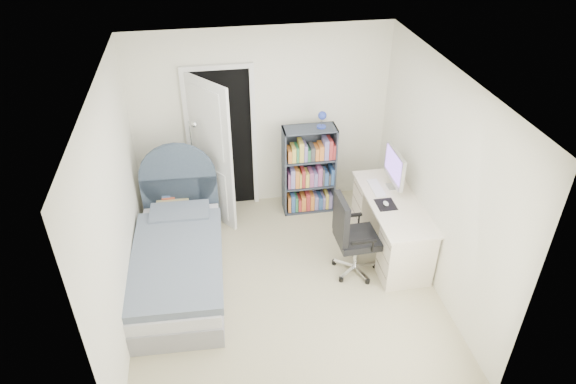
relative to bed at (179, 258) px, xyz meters
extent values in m
cube|color=tan|center=(1.19, -0.31, -0.32)|extent=(3.40, 3.60, 0.05)
cube|color=white|center=(1.19, -0.31, 2.23)|extent=(3.40, 3.60, 0.05)
cube|color=white|center=(1.19, 1.52, 0.96)|extent=(3.40, 0.05, 2.50)
cube|color=white|center=(1.19, -2.13, 0.96)|extent=(3.40, 0.05, 2.50)
cube|color=white|center=(-0.54, -0.31, 0.96)|extent=(0.05, 3.60, 2.50)
cube|color=white|center=(2.91, -0.31, 0.96)|extent=(0.05, 3.60, 2.50)
cube|color=black|center=(0.64, 1.49, 0.71)|extent=(0.80, 0.01, 2.00)
cube|color=white|center=(0.21, 1.46, 0.71)|extent=(0.06, 0.06, 2.00)
cube|color=white|center=(1.07, 1.46, 0.71)|extent=(0.06, 0.06, 2.00)
cube|color=white|center=(0.64, 1.46, 1.74)|extent=(0.92, 0.06, 0.06)
cube|color=white|center=(0.48, 1.14, 0.71)|extent=(0.51, 0.66, 2.00)
cube|color=gray|center=(0.00, -0.10, -0.16)|extent=(1.04, 2.07, 0.26)
cube|color=silver|center=(0.00, -0.10, 0.04)|extent=(1.02, 2.02, 0.16)
cube|color=slate|center=(-0.01, -0.21, 0.16)|extent=(1.07, 1.76, 0.10)
cube|color=slate|center=(0.03, 0.63, 0.18)|extent=(0.74, 0.43, 0.12)
cube|color=#3A485A|center=(0.04, 0.95, 0.11)|extent=(0.97, 0.10, 0.81)
cylinder|color=#3A485A|center=(0.04, 0.95, 0.52)|extent=(0.97, 0.10, 0.96)
cylinder|color=tan|center=(-0.24, 0.86, -0.04)|extent=(0.04, 0.04, 0.51)
cylinder|color=tan|center=(-0.24, 1.21, -0.04)|extent=(0.04, 0.04, 0.51)
cylinder|color=tan|center=(0.11, 0.86, -0.04)|extent=(0.04, 0.04, 0.51)
cylinder|color=tan|center=(0.11, 1.21, -0.04)|extent=(0.04, 0.04, 0.51)
cube|color=tan|center=(-0.06, 1.03, 0.20)|extent=(0.41, 0.41, 0.03)
cube|color=tan|center=(-0.06, 1.03, -0.11)|extent=(0.37, 0.37, 0.02)
cube|color=#B24C33|center=(-0.12, 1.03, 0.23)|extent=(0.16, 0.22, 0.03)
cube|color=#3F598C|center=(-0.12, 1.03, 0.26)|extent=(0.15, 0.21, 0.03)
cube|color=#D8CC7F|center=(-0.12, 1.03, 0.29)|extent=(0.14, 0.20, 0.03)
cylinder|color=silver|center=(0.25, 1.20, -0.28)|extent=(0.21, 0.21, 0.02)
cylinder|color=silver|center=(0.25, 1.20, 0.44)|extent=(0.02, 0.02, 1.45)
sphere|color=silver|center=(0.31, 1.16, 1.13)|extent=(0.08, 0.08, 0.08)
cube|color=#343B47|center=(1.43, 1.15, 0.34)|extent=(0.02, 0.30, 1.26)
cube|color=#343B47|center=(2.11, 1.15, 0.34)|extent=(0.02, 0.30, 1.26)
cube|color=#343B47|center=(1.77, 1.15, 0.95)|extent=(0.70, 0.30, 0.02)
cube|color=#343B47|center=(1.77, 1.15, -0.28)|extent=(0.70, 0.30, 0.02)
cube|color=#343B47|center=(1.77, 1.30, 0.34)|extent=(0.70, 0.01, 1.26)
cube|color=#343B47|center=(1.77, 1.15, 0.11)|extent=(0.66, 0.28, 0.02)
cube|color=#343B47|center=(1.77, 1.15, 0.51)|extent=(0.66, 0.28, 0.02)
cylinder|color=#263BA8|center=(1.92, 1.15, 0.97)|extent=(0.12, 0.12, 0.02)
cylinder|color=silver|center=(1.92, 1.15, 1.05)|extent=(0.02, 0.02, 0.16)
sphere|color=#263BA8|center=(1.92, 1.12, 1.14)|extent=(0.11, 0.11, 0.11)
cube|color=orange|center=(1.48, 1.13, -0.14)|extent=(0.04, 0.21, 0.24)
cube|color=#335999|center=(1.54, 1.13, -0.13)|extent=(0.05, 0.21, 0.26)
cube|color=#337F4C|center=(1.59, 1.13, -0.15)|extent=(0.03, 0.21, 0.22)
cube|color=#B23333|center=(1.63, 1.13, -0.17)|extent=(0.04, 0.21, 0.18)
cube|color=orange|center=(1.69, 1.13, -0.15)|extent=(0.06, 0.21, 0.22)
cube|color=#B23333|center=(1.75, 1.13, -0.13)|extent=(0.05, 0.21, 0.26)
cube|color=orange|center=(1.81, 1.13, -0.14)|extent=(0.05, 0.21, 0.23)
cube|color=#7F72B2|center=(1.87, 1.13, -0.16)|extent=(0.05, 0.21, 0.20)
cube|color=#335999|center=(1.93, 1.13, -0.17)|extent=(0.06, 0.21, 0.18)
cube|color=#7F72B2|center=(1.98, 1.13, -0.17)|extent=(0.03, 0.21, 0.19)
cube|color=#D8BF4C|center=(2.02, 1.13, -0.14)|extent=(0.04, 0.21, 0.24)
cube|color=#7F72B2|center=(2.07, 1.13, -0.16)|extent=(0.05, 0.21, 0.21)
cube|color=#994C7F|center=(1.48, 1.13, 0.24)|extent=(0.03, 0.21, 0.22)
cube|color=#7F72B2|center=(1.53, 1.13, 0.27)|extent=(0.06, 0.21, 0.28)
cube|color=orange|center=(1.59, 1.13, 0.26)|extent=(0.05, 0.21, 0.26)
cube|color=#D8BF4C|center=(1.64, 1.13, 0.23)|extent=(0.03, 0.21, 0.21)
cube|color=#B23333|center=(1.68, 1.13, 0.26)|extent=(0.04, 0.21, 0.25)
cube|color=#D8BF4C|center=(1.73, 1.13, 0.23)|extent=(0.05, 0.21, 0.20)
cube|color=#994C7F|center=(1.79, 1.13, 0.24)|extent=(0.06, 0.21, 0.22)
cube|color=#7F72B2|center=(1.85, 1.13, 0.23)|extent=(0.05, 0.21, 0.20)
cube|color=#994C7F|center=(1.90, 1.13, 0.27)|extent=(0.06, 0.21, 0.27)
cube|color=#3F3F3F|center=(1.95, 1.13, 0.25)|extent=(0.03, 0.21, 0.25)
cube|color=#335999|center=(1.99, 1.13, 0.23)|extent=(0.05, 0.21, 0.20)
cube|color=#3F3F3F|center=(2.04, 1.13, 0.21)|extent=(0.03, 0.21, 0.17)
cube|color=#335999|center=(2.08, 1.13, 0.25)|extent=(0.04, 0.21, 0.24)
cube|color=orange|center=(1.49, 1.13, 0.62)|extent=(0.05, 0.21, 0.17)
cube|color=#D8BF4C|center=(1.54, 1.13, 0.63)|extent=(0.05, 0.21, 0.21)
cube|color=#337F4C|center=(1.59, 1.13, 0.63)|extent=(0.03, 0.21, 0.21)
cube|color=#D8BF4C|center=(1.64, 1.13, 0.67)|extent=(0.06, 0.21, 0.27)
cube|color=#7F72B2|center=(1.70, 1.13, 0.65)|extent=(0.04, 0.21, 0.23)
cube|color=#337F4C|center=(1.74, 1.13, 0.61)|extent=(0.03, 0.21, 0.16)
cube|color=#3F3F3F|center=(1.80, 1.13, 0.63)|extent=(0.06, 0.21, 0.19)
cube|color=orange|center=(1.85, 1.13, 0.62)|extent=(0.05, 0.21, 0.17)
cube|color=orange|center=(1.91, 1.13, 0.63)|extent=(0.06, 0.21, 0.20)
cube|color=#7F72B2|center=(1.98, 1.13, 0.67)|extent=(0.06, 0.21, 0.28)
cube|color=#B23333|center=(2.03, 1.13, 0.67)|extent=(0.05, 0.21, 0.27)
cube|color=#B23333|center=(2.09, 1.13, 0.63)|extent=(0.05, 0.21, 0.21)
cube|color=beige|center=(2.59, 0.08, 0.43)|extent=(0.61, 1.52, 0.03)
cube|color=beige|center=(2.59, -0.45, 0.06)|extent=(0.56, 0.40, 0.71)
cube|color=beige|center=(2.59, 0.62, 0.06)|extent=(0.56, 0.40, 0.71)
cube|color=silver|center=(2.69, 0.39, 0.45)|extent=(0.16, 0.16, 0.01)
cube|color=silver|center=(2.72, 0.39, 0.57)|extent=(0.03, 0.06, 0.22)
cube|color=silver|center=(2.67, 0.39, 0.75)|extent=(0.04, 0.57, 0.40)
cube|color=#8658D5|center=(2.64, 0.39, 0.77)|extent=(0.00, 0.51, 0.32)
cube|color=white|center=(2.46, 0.39, 0.45)|extent=(0.13, 0.40, 0.02)
cube|color=black|center=(2.46, 0.03, 0.45)|extent=(0.22, 0.26, 0.00)
ellipsoid|color=white|center=(2.46, 0.03, 0.46)|extent=(0.06, 0.10, 0.03)
cube|color=silver|center=(2.19, -0.22, -0.23)|extent=(0.27, 0.05, 0.02)
cylinder|color=black|center=(2.32, -0.22, -0.26)|extent=(0.06, 0.06, 0.06)
cube|color=silver|center=(2.09, -0.10, -0.23)|extent=(0.11, 0.27, 0.02)
cylinder|color=black|center=(2.13, 0.02, -0.26)|extent=(0.06, 0.06, 0.06)
cube|color=silver|center=(1.95, -0.15, -0.23)|extent=(0.25, 0.18, 0.02)
cylinder|color=black|center=(1.84, -0.08, -0.26)|extent=(0.06, 0.06, 0.06)
cube|color=silver|center=(1.95, -0.31, -0.23)|extent=(0.24, 0.20, 0.02)
cylinder|color=black|center=(1.85, -0.39, -0.26)|extent=(0.06, 0.06, 0.06)
cube|color=silver|center=(2.10, -0.35, -0.23)|extent=(0.13, 0.27, 0.02)
cylinder|color=black|center=(2.15, -0.47, -0.26)|extent=(0.06, 0.06, 0.06)
cylinder|color=silver|center=(2.06, -0.23, -0.03)|extent=(0.05, 0.05, 0.41)
cube|color=black|center=(2.06, -0.23, 0.19)|extent=(0.48, 0.48, 0.09)
cube|color=black|center=(1.85, -0.23, 0.50)|extent=(0.08, 0.43, 0.53)
cube|color=black|center=(2.05, -0.48, 0.35)|extent=(0.29, 0.05, 0.03)
cube|color=black|center=(2.03, 0.02, 0.35)|extent=(0.29, 0.05, 0.03)
camera|label=1|loc=(0.48, -4.69, 3.91)|focal=32.00mm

